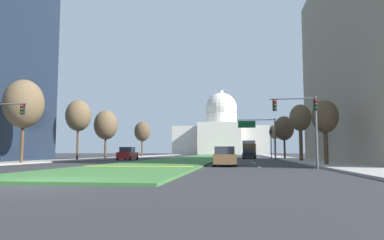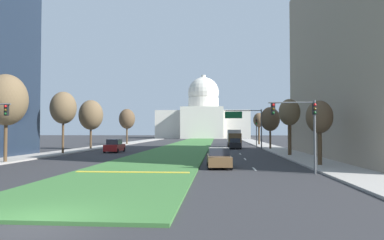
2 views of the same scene
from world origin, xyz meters
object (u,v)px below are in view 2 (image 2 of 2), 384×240
at_px(overhead_guide_sign, 247,121).
at_px(street_tree_right_mid, 289,113).
at_px(traffic_light_near_right, 302,120).
at_px(street_tree_right_distant, 259,121).
at_px(traffic_light_far_right, 256,129).
at_px(street_tree_left_distant, 127,119).
at_px(box_truck_delivery, 234,138).
at_px(street_tree_right_far, 270,119).
at_px(sedan_lead_stopped, 219,158).
at_px(capitol_building, 203,118).
at_px(sedan_distant, 235,144).
at_px(street_tree_left_mid, 63,108).
at_px(street_tree_right_near, 319,118).
at_px(street_tree_left_far, 91,115).
at_px(street_tree_left_near, 6,100).
at_px(sedan_midblock, 115,146).

xyz_separation_m(overhead_guide_sign, street_tree_right_mid, (3.91, -14.05, 0.50)).
xyz_separation_m(traffic_light_near_right, street_tree_right_distant, (2.74, 49.40, 1.38)).
distance_m(traffic_light_far_right, street_tree_right_distant, 12.69).
relative_size(street_tree_left_distant, box_truck_delivery, 1.22).
height_order(street_tree_right_far, sedan_lead_stopped, street_tree_right_far).
xyz_separation_m(capitol_building, box_truck_delivery, (8.96, -76.27, -6.54)).
bearing_deg(traffic_light_near_right, overhead_guide_sign, 92.27).
relative_size(sedan_distant, box_truck_delivery, 0.66).
height_order(traffic_light_far_right, street_tree_left_distant, street_tree_left_distant).
relative_size(traffic_light_near_right, sedan_lead_stopped, 1.15).
xyz_separation_m(traffic_light_near_right, sedan_lead_stopped, (-5.88, 3.91, -3.02)).
bearing_deg(sedan_lead_stopped, street_tree_left_mid, 144.16).
height_order(traffic_light_near_right, street_tree_right_far, street_tree_right_far).
relative_size(street_tree_right_near, sedan_lead_stopped, 1.24).
height_order(street_tree_right_far, street_tree_right_distant, street_tree_right_far).
distance_m(traffic_light_far_right, box_truck_delivery, 4.93).
height_order(street_tree_right_distant, sedan_distant, street_tree_right_distant).
xyz_separation_m(street_tree_left_mid, street_tree_right_far, (28.43, 13.54, -1.09)).
bearing_deg(sedan_lead_stopped, box_truck_delivery, 85.32).
relative_size(overhead_guide_sign, street_tree_left_far, 0.81).
bearing_deg(overhead_guide_sign, street_tree_right_far, 5.43).
relative_size(traffic_light_near_right, sedan_distant, 1.24).
height_order(capitol_building, street_tree_left_distant, capitol_building).
bearing_deg(overhead_guide_sign, box_truck_delivery, 101.86).
bearing_deg(capitol_building, sedan_lead_stopped, -86.92).
height_order(street_tree_left_near, sedan_lead_stopped, street_tree_left_near).
bearing_deg(street_tree_right_far, box_truck_delivery, 125.19).
distance_m(street_tree_left_mid, sedan_distant, 27.83).
bearing_deg(street_tree_right_near, street_tree_left_mid, 155.59).
bearing_deg(traffic_light_near_right, capitol_building, 95.87).
height_order(sedan_lead_stopped, sedan_midblock, sedan_midblock).
height_order(street_tree_left_distant, sedan_midblock, street_tree_left_distant).
bearing_deg(street_tree_left_near, capitol_building, 82.77).
xyz_separation_m(traffic_light_far_right, street_tree_left_distant, (-26.64, 12.29, 2.27)).
distance_m(street_tree_right_near, street_tree_left_far, 38.16).
xyz_separation_m(street_tree_right_near, sedan_distant, (-5.83, 28.08, -3.34)).
relative_size(street_tree_left_distant, street_tree_right_distant, 1.14).
distance_m(street_tree_left_mid, sedan_midblock, 8.70).
bearing_deg(sedan_midblock, traffic_light_near_right, -48.09).
distance_m(street_tree_left_distant, sedan_midblock, 27.41).
distance_m(capitol_building, street_tree_left_near, 110.67).
xyz_separation_m(street_tree_right_far, sedan_midblock, (-22.97, -9.12, -4.04)).
bearing_deg(street_tree_right_near, traffic_light_near_right, -116.68).
distance_m(street_tree_left_mid, street_tree_left_distant, 30.89).
height_order(traffic_light_far_right, overhead_guide_sign, overhead_guide_sign).
distance_m(capitol_building, street_tree_left_far, 87.38).
distance_m(capitol_building, sedan_midblock, 93.81).
relative_size(street_tree_left_far, street_tree_right_far, 1.17).
height_order(overhead_guide_sign, street_tree_left_near, street_tree_left_near).
bearing_deg(traffic_light_far_right, street_tree_left_near, -130.89).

